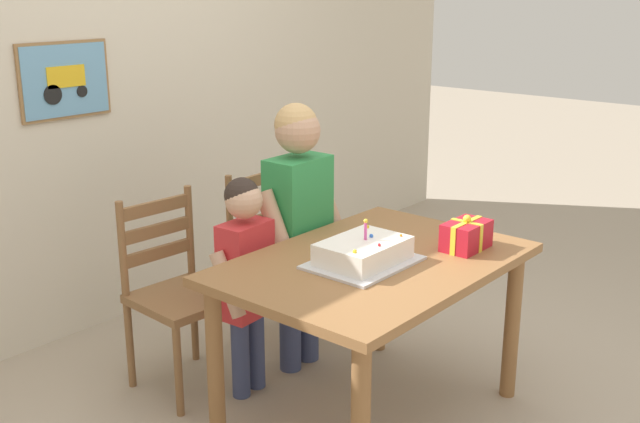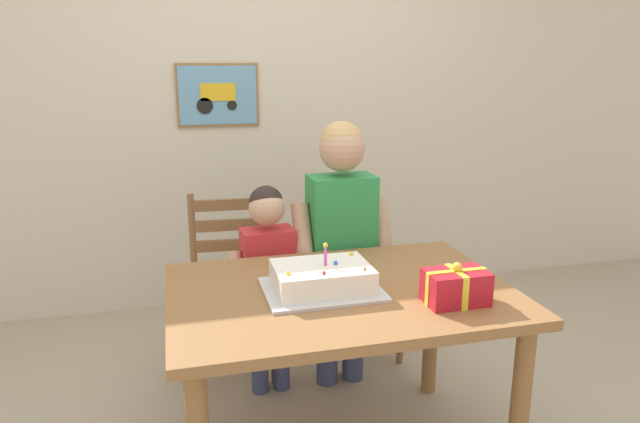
% 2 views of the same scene
% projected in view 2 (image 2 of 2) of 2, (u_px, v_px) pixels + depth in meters
% --- Properties ---
extents(back_wall, '(6.40, 0.11, 2.60)m').
position_uv_depth(back_wall, '(263.00, 107.00, 3.77)').
color(back_wall, beige).
rests_on(back_wall, ground).
extents(dining_table, '(1.30, 0.91, 0.75)m').
position_uv_depth(dining_table, '(341.00, 314.00, 2.25)').
color(dining_table, olive).
rests_on(dining_table, ground).
extents(birthday_cake, '(0.44, 0.34, 0.19)m').
position_uv_depth(birthday_cake, '(322.00, 279.00, 2.19)').
color(birthday_cake, silver).
rests_on(birthday_cake, dining_table).
extents(gift_box_red_large, '(0.23, 0.15, 0.16)m').
position_uv_depth(gift_box_red_large, '(456.00, 287.00, 2.08)').
color(gift_box_red_large, red).
rests_on(gift_box_red_large, dining_table).
extents(chair_left, '(0.44, 0.44, 0.92)m').
position_uv_depth(chair_left, '(232.00, 283.00, 3.04)').
color(chair_left, brown).
rests_on(chair_left, ground).
extents(chair_right, '(0.44, 0.44, 0.92)m').
position_uv_depth(chair_right, '(353.00, 271.00, 3.20)').
color(chair_right, brown).
rests_on(chair_right, ground).
extents(child_older, '(0.48, 0.27, 1.33)m').
position_uv_depth(child_older, '(341.00, 230.00, 2.79)').
color(child_older, '#38426B').
rests_on(child_older, ground).
extents(child_younger, '(0.38, 0.22, 1.04)m').
position_uv_depth(child_younger, '(268.00, 271.00, 2.75)').
color(child_younger, '#38426B').
rests_on(child_younger, ground).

